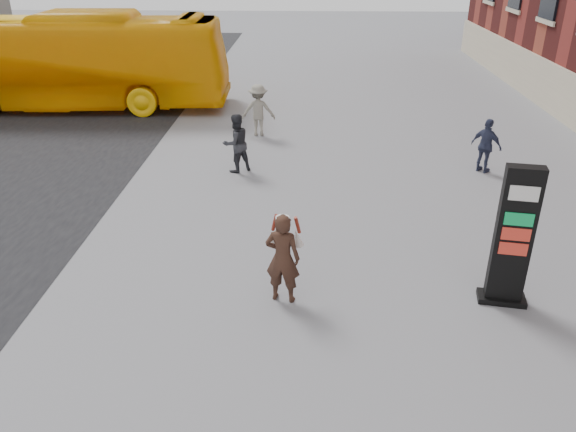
{
  "coord_description": "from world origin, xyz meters",
  "views": [
    {
      "loc": [
        -0.04,
        -8.08,
        6.0
      ],
      "look_at": [
        -0.4,
        1.66,
        1.24
      ],
      "focal_mm": 35.0,
      "sensor_mm": 36.0,
      "label": 1
    }
  ],
  "objects_px": {
    "woman": "(283,257)",
    "pedestrian_a": "(236,143)",
    "pedestrian_b": "(258,110)",
    "bus": "(58,61)",
    "info_pylon": "(513,238)",
    "pedestrian_c": "(486,146)"
  },
  "relations": [
    {
      "from": "pedestrian_c",
      "to": "info_pylon",
      "type": "bearing_deg",
      "value": 121.8
    },
    {
      "from": "info_pylon",
      "to": "pedestrian_c",
      "type": "bearing_deg",
      "value": 87.26
    },
    {
      "from": "pedestrian_b",
      "to": "pedestrian_a",
      "type": "bearing_deg",
      "value": 82.37
    },
    {
      "from": "woman",
      "to": "pedestrian_a",
      "type": "relative_size",
      "value": 1.04
    },
    {
      "from": "woman",
      "to": "bus",
      "type": "distance_m",
      "value": 16.3
    },
    {
      "from": "pedestrian_a",
      "to": "bus",
      "type": "bearing_deg",
      "value": -77.01
    },
    {
      "from": "woman",
      "to": "pedestrian_a",
      "type": "bearing_deg",
      "value": -64.39
    },
    {
      "from": "info_pylon",
      "to": "woman",
      "type": "height_order",
      "value": "info_pylon"
    },
    {
      "from": "woman",
      "to": "pedestrian_c",
      "type": "xyz_separation_m",
      "value": [
        5.51,
        6.7,
        -0.12
      ]
    },
    {
      "from": "pedestrian_b",
      "to": "pedestrian_c",
      "type": "height_order",
      "value": "pedestrian_b"
    },
    {
      "from": "bus",
      "to": "woman",
      "type": "bearing_deg",
      "value": -146.86
    },
    {
      "from": "woman",
      "to": "pedestrian_c",
      "type": "height_order",
      "value": "woman"
    },
    {
      "from": "woman",
      "to": "bus",
      "type": "bearing_deg",
      "value": -43.17
    },
    {
      "from": "pedestrian_b",
      "to": "bus",
      "type": "bearing_deg",
      "value": -24.37
    },
    {
      "from": "bus",
      "to": "pedestrian_c",
      "type": "relative_size",
      "value": 8.37
    },
    {
      "from": "info_pylon",
      "to": "bus",
      "type": "bearing_deg",
      "value": 145.23
    },
    {
      "from": "pedestrian_b",
      "to": "woman",
      "type": "bearing_deg",
      "value": 95.58
    },
    {
      "from": "woman",
      "to": "pedestrian_a",
      "type": "distance_m",
      "value": 6.69
    },
    {
      "from": "woman",
      "to": "pedestrian_a",
      "type": "height_order",
      "value": "woman"
    },
    {
      "from": "woman",
      "to": "bus",
      "type": "height_order",
      "value": "bus"
    },
    {
      "from": "bus",
      "to": "pedestrian_b",
      "type": "xyz_separation_m",
      "value": [
        8.13,
        -3.38,
        -0.95
      ]
    },
    {
      "from": "pedestrian_b",
      "to": "pedestrian_c",
      "type": "xyz_separation_m",
      "value": [
        6.79,
        -3.2,
        -0.09
      ]
    }
  ]
}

